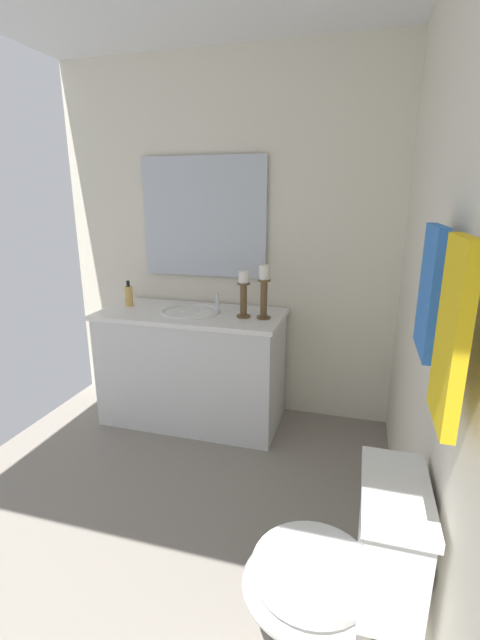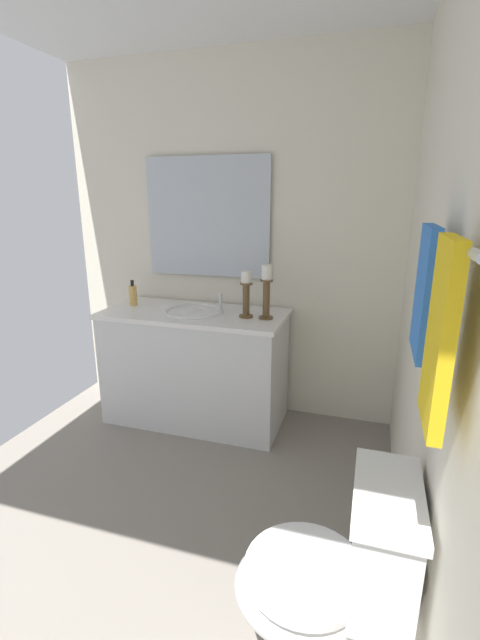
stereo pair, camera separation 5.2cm
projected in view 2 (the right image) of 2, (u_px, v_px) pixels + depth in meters
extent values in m
cube|color=gray|center=(149.00, 515.00, 2.16)|extent=(2.61, 2.41, 0.02)
cube|color=silver|center=(439.00, 290.00, 1.47)|extent=(2.61, 0.04, 2.45)
cube|color=silver|center=(230.00, 243.00, 3.02)|extent=(0.04, 2.41, 2.45)
cube|color=silver|center=(196.00, 368.00, 2.99)|extent=(0.55, 1.21, 0.76)
cube|color=white|center=(194.00, 314.00, 2.89)|extent=(0.58, 1.24, 0.03)
sphere|color=black|center=(126.00, 350.00, 3.25)|extent=(0.02, 0.02, 0.02)
sphere|color=black|center=(111.00, 359.00, 3.07)|extent=(0.02, 0.02, 0.02)
ellipsoid|color=white|center=(194.00, 319.00, 2.89)|extent=(0.38, 0.30, 0.11)
torus|color=white|center=(194.00, 311.00, 2.88)|extent=(0.40, 0.40, 0.02)
cylinder|color=silver|center=(220.00, 304.00, 2.81)|extent=(0.02, 0.02, 0.14)
cube|color=silver|center=(207.00, 218.00, 2.97)|extent=(0.02, 0.90, 0.81)
cylinder|color=brown|center=(266.00, 318.00, 2.72)|extent=(0.09, 0.09, 0.01)
cylinder|color=brown|center=(266.00, 300.00, 2.69)|extent=(0.04, 0.04, 0.24)
cylinder|color=brown|center=(267.00, 280.00, 2.65)|extent=(0.08, 0.08, 0.01)
cylinder|color=white|center=(267.00, 272.00, 2.64)|extent=(0.06, 0.06, 0.09)
cylinder|color=brown|center=(246.00, 316.00, 2.75)|extent=(0.09, 0.09, 0.01)
cylinder|color=brown|center=(246.00, 301.00, 2.72)|extent=(0.04, 0.04, 0.21)
cylinder|color=brown|center=(246.00, 284.00, 2.69)|extent=(0.08, 0.08, 0.01)
cylinder|color=white|center=(246.00, 277.00, 2.68)|extent=(0.06, 0.06, 0.07)
cylinder|color=#E5B259|center=(133.00, 295.00, 3.04)|extent=(0.06, 0.06, 0.14)
cylinder|color=black|center=(132.00, 283.00, 3.02)|extent=(0.02, 0.02, 0.04)
ellipsoid|color=white|center=(304.00, 590.00, 1.37)|extent=(0.38, 0.46, 0.24)
cylinder|color=white|center=(305.00, 570.00, 1.35)|extent=(0.39, 0.39, 0.03)
cube|color=white|center=(383.00, 545.00, 1.24)|extent=(0.36, 0.17, 0.32)
cube|color=white|center=(389.00, 494.00, 1.19)|extent=(0.38, 0.19, 0.03)
cylinder|color=silver|center=(449.00, 239.00, 1.00)|extent=(0.71, 0.02, 0.02)
cube|color=blue|center=(425.00, 292.00, 1.22)|extent=(0.25, 0.03, 0.37)
cube|color=yellow|center=(440.00, 335.00, 0.89)|extent=(0.21, 0.03, 0.41)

